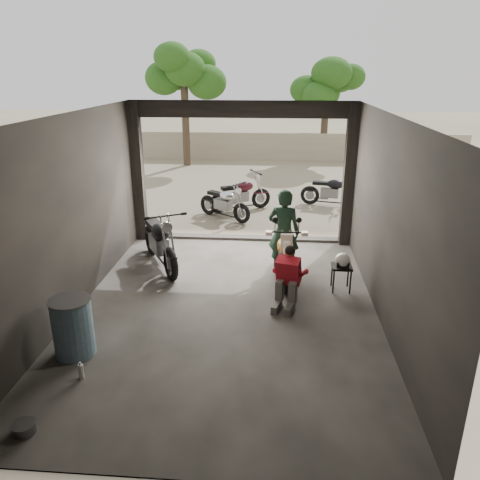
# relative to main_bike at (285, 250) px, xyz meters

# --- Properties ---
(ground) EXTENTS (80.00, 80.00, 0.00)m
(ground) POSITION_rel_main_bike_xyz_m (-0.97, -1.41, -0.57)
(ground) COLOR #7A6D56
(ground) RESTS_ON ground
(garage) EXTENTS (7.00, 7.13, 3.20)m
(garage) POSITION_rel_main_bike_xyz_m (-0.97, -0.86, 0.71)
(garage) COLOR #2D2B28
(garage) RESTS_ON ground
(boundary_wall) EXTENTS (18.00, 0.30, 1.20)m
(boundary_wall) POSITION_rel_main_bike_xyz_m (-0.97, 12.59, 0.03)
(boundary_wall) COLOR gray
(boundary_wall) RESTS_ON ground
(tree_left) EXTENTS (2.20, 2.20, 5.60)m
(tree_left) POSITION_rel_main_bike_xyz_m (-3.97, 11.09, 3.41)
(tree_left) COLOR #382B1E
(tree_left) RESTS_ON ground
(tree_right) EXTENTS (2.20, 2.20, 5.00)m
(tree_right) POSITION_rel_main_bike_xyz_m (1.83, 12.59, 2.99)
(tree_right) COLOR #382B1E
(tree_right) RESTS_ON ground
(main_bike) EXTENTS (0.75, 1.73, 1.14)m
(main_bike) POSITION_rel_main_bike_xyz_m (0.00, 0.00, 0.00)
(main_bike) COLOR beige
(main_bike) RESTS_ON ground
(left_bike) EXTENTS (1.58, 2.01, 1.26)m
(left_bike) POSITION_rel_main_bike_xyz_m (-2.52, 0.36, 0.06)
(left_bike) COLOR black
(left_bike) RESTS_ON ground
(outside_bike_a) EXTENTS (1.62, 1.42, 1.04)m
(outside_bike_a) POSITION_rel_main_bike_xyz_m (-1.57, 3.70, -0.05)
(outside_bike_a) COLOR black
(outside_bike_a) RESTS_ON ground
(outside_bike_b) EXTENTS (1.75, 1.35, 1.10)m
(outside_bike_b) POSITION_rel_main_bike_xyz_m (-1.20, 4.53, -0.02)
(outside_bike_b) COLOR #44101B
(outside_bike_b) RESTS_ON ground
(outside_bike_c) EXTENTS (1.68, 0.99, 1.07)m
(outside_bike_c) POSITION_rel_main_bike_xyz_m (1.43, 5.19, -0.04)
(outside_bike_c) COLOR black
(outside_bike_c) RESTS_ON ground
(rider) EXTENTS (0.70, 0.54, 1.71)m
(rider) POSITION_rel_main_bike_xyz_m (-0.02, 0.23, 0.29)
(rider) COLOR black
(rider) RESTS_ON ground
(mechanic) EXTENTS (0.70, 0.83, 1.03)m
(mechanic) POSITION_rel_main_bike_xyz_m (0.02, -1.23, -0.05)
(mechanic) COLOR red
(mechanic) RESTS_ON ground
(stool) EXTENTS (0.36, 0.36, 0.50)m
(stool) POSITION_rel_main_bike_xyz_m (1.03, -0.50, -0.15)
(stool) COLOR black
(stool) RESTS_ON ground
(helmet) EXTENTS (0.37, 0.37, 0.26)m
(helmet) POSITION_rel_main_bike_xyz_m (1.02, -0.55, 0.06)
(helmet) COLOR white
(helmet) RESTS_ON stool
(oil_drum) EXTENTS (0.64, 0.64, 0.86)m
(oil_drum) POSITION_rel_main_bike_xyz_m (-2.97, -2.87, -0.14)
(oil_drum) COLOR #486779
(oil_drum) RESTS_ON ground
(sign_post) EXTENTS (0.78, 0.08, 2.33)m
(sign_post) POSITION_rel_main_bike_xyz_m (2.31, 1.45, 0.99)
(sign_post) COLOR black
(sign_post) RESTS_ON ground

